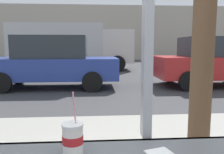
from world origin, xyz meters
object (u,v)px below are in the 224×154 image
at_px(soda_cup_left, 73,139).
at_px(parked_car_red, 214,61).
at_px(box_truck, 71,45).
at_px(parked_car_blue, 52,62).

relative_size(soda_cup_left, parked_car_red, 0.07).
relative_size(soda_cup_left, box_truck, 0.04).
xyz_separation_m(parked_car_red, box_truck, (-5.62, 5.97, 0.62)).
relative_size(parked_car_blue, parked_car_red, 1.08).
height_order(parked_car_blue, box_truck, box_truck).
bearing_deg(parked_car_blue, soda_cup_left, -79.16).
bearing_deg(parked_car_red, parked_car_blue, -180.00).
height_order(soda_cup_left, parked_car_blue, parked_car_blue).
bearing_deg(soda_cup_left, parked_car_red, 58.30).
bearing_deg(box_truck, soda_cup_left, -84.42).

